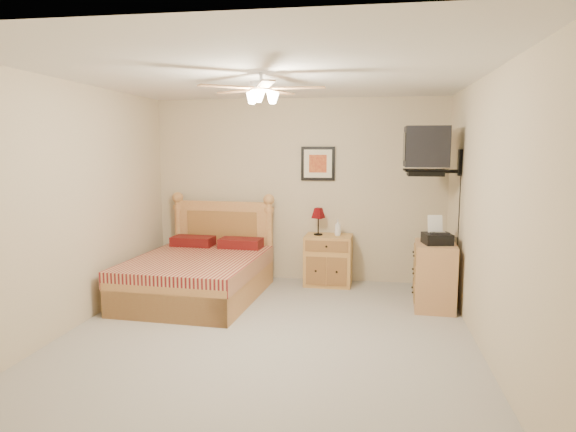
% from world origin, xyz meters
% --- Properties ---
extents(floor, '(4.50, 4.50, 0.00)m').
position_xyz_m(floor, '(0.00, 0.00, 0.00)').
color(floor, '#9B978C').
rests_on(floor, ground).
extents(ceiling, '(4.00, 4.50, 0.04)m').
position_xyz_m(ceiling, '(0.00, 0.00, 2.50)').
color(ceiling, white).
rests_on(ceiling, ground).
extents(wall_back, '(4.00, 0.04, 2.50)m').
position_xyz_m(wall_back, '(0.00, 2.25, 1.25)').
color(wall_back, '#C8B793').
rests_on(wall_back, ground).
extents(wall_front, '(4.00, 0.04, 2.50)m').
position_xyz_m(wall_front, '(0.00, -2.25, 1.25)').
color(wall_front, '#C8B793').
rests_on(wall_front, ground).
extents(wall_left, '(0.04, 4.50, 2.50)m').
position_xyz_m(wall_left, '(-2.00, 0.00, 1.25)').
color(wall_left, '#C8B793').
rests_on(wall_left, ground).
extents(wall_right, '(0.04, 4.50, 2.50)m').
position_xyz_m(wall_right, '(2.00, 0.00, 1.25)').
color(wall_right, '#C8B793').
rests_on(wall_right, ground).
extents(bed, '(1.55, 1.97, 1.22)m').
position_xyz_m(bed, '(-1.09, 1.12, 0.61)').
color(bed, '#BE7944').
rests_on(bed, ground).
extents(nightstand, '(0.63, 0.48, 0.67)m').
position_xyz_m(nightstand, '(0.44, 2.00, 0.34)').
color(nightstand, '#C18F46').
rests_on(nightstand, ground).
extents(table_lamp, '(0.26, 0.26, 0.37)m').
position_xyz_m(table_lamp, '(0.30, 2.03, 0.86)').
color(table_lamp, '#570408').
rests_on(table_lamp, nightstand).
extents(lotion_bottle, '(0.11, 0.11, 0.22)m').
position_xyz_m(lotion_bottle, '(0.56, 2.01, 0.78)').
color(lotion_bottle, white).
rests_on(lotion_bottle, nightstand).
extents(framed_picture, '(0.46, 0.04, 0.46)m').
position_xyz_m(framed_picture, '(0.27, 2.23, 1.62)').
color(framed_picture, black).
rests_on(framed_picture, wall_back).
extents(dresser, '(0.48, 0.67, 0.76)m').
position_xyz_m(dresser, '(1.73, 1.19, 0.38)').
color(dresser, tan).
rests_on(dresser, ground).
extents(fax_machine, '(0.35, 0.36, 0.32)m').
position_xyz_m(fax_machine, '(1.74, 1.14, 0.92)').
color(fax_machine, black).
rests_on(fax_machine, dresser).
extents(magazine_lower, '(0.29, 0.35, 0.03)m').
position_xyz_m(magazine_lower, '(1.72, 1.44, 0.77)').
color(magazine_lower, '#BAAE98').
rests_on(magazine_lower, dresser).
extents(magazine_upper, '(0.33, 0.37, 0.02)m').
position_xyz_m(magazine_upper, '(1.74, 1.44, 0.80)').
color(magazine_upper, gray).
rests_on(magazine_upper, magazine_lower).
extents(wall_tv, '(0.56, 0.46, 0.58)m').
position_xyz_m(wall_tv, '(1.75, 1.34, 1.81)').
color(wall_tv, black).
rests_on(wall_tv, wall_right).
extents(ceiling_fan, '(1.14, 1.14, 0.28)m').
position_xyz_m(ceiling_fan, '(0.00, -0.20, 2.36)').
color(ceiling_fan, white).
rests_on(ceiling_fan, ceiling).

